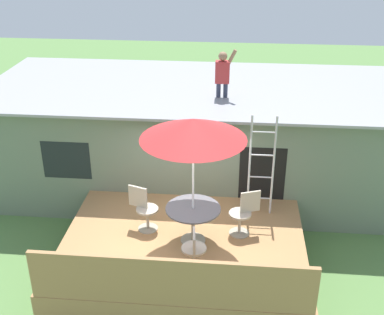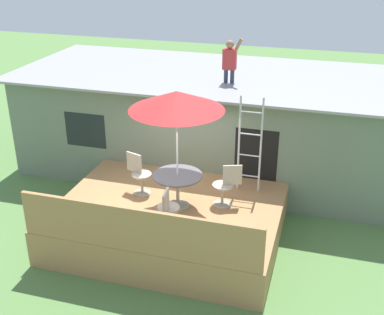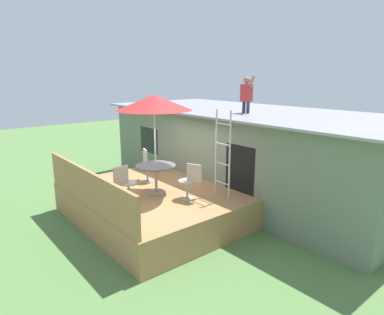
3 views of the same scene
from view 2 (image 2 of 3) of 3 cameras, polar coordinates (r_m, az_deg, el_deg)
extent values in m
plane|color=#567F42|center=(11.18, -2.33, -8.69)|extent=(40.00, 40.00, 0.00)
cube|color=slate|center=(13.68, 2.37, 4.01)|extent=(10.00, 4.00, 2.66)
cube|color=#99999E|center=(13.26, 2.48, 9.51)|extent=(10.50, 4.50, 0.06)
cube|color=black|center=(12.83, -12.14, 3.10)|extent=(1.10, 0.03, 0.90)
cube|color=black|center=(11.72, 7.29, -1.34)|extent=(1.00, 0.03, 2.00)
cube|color=#A87A4C|center=(10.97, -2.37, -6.94)|extent=(4.69, 3.90, 0.80)
cube|color=#A87A4C|center=(9.02, -6.34, -8.36)|extent=(4.59, 0.08, 0.90)
cylinder|color=#A59E8C|center=(10.61, -1.63, -5.52)|extent=(0.48, 0.48, 0.03)
cylinder|color=#A59E8C|center=(10.43, -1.65, -3.83)|extent=(0.07, 0.07, 0.71)
cylinder|color=#4C4C51|center=(10.26, -1.68, -2.07)|extent=(1.04, 1.04, 0.03)
cylinder|color=silver|center=(10.06, -1.71, 0.32)|extent=(0.04, 0.04, 2.40)
cone|color=red|center=(9.65, -1.79, 6.56)|extent=(1.90, 1.90, 0.38)
cylinder|color=silver|center=(10.89, 5.42, 1.59)|extent=(0.04, 0.04, 2.20)
cylinder|color=silver|center=(10.81, 7.91, 1.30)|extent=(0.04, 0.04, 2.20)
cylinder|color=silver|center=(11.16, 6.48, -2.10)|extent=(0.48, 0.03, 0.03)
cylinder|color=silver|center=(10.95, 6.60, 0.24)|extent=(0.48, 0.03, 0.03)
cylinder|color=silver|center=(10.75, 6.73, 2.67)|extent=(0.48, 0.03, 0.03)
cylinder|color=silver|center=(10.58, 6.86, 5.18)|extent=(0.48, 0.03, 0.03)
cylinder|color=#33384C|center=(12.39, 3.91, 9.35)|extent=(0.10, 0.10, 0.34)
cylinder|color=#33384C|center=(12.36, 4.65, 9.29)|extent=(0.10, 0.10, 0.34)
cube|color=#B73333|center=(12.27, 4.34, 11.21)|extent=(0.32, 0.20, 0.50)
sphere|color=#997051|center=(12.20, 4.40, 12.86)|extent=(0.20, 0.20, 0.20)
cylinder|color=#997051|center=(12.17, 5.23, 12.52)|extent=(0.26, 0.08, 0.44)
cylinder|color=#A59E8C|center=(11.16, -5.72, -4.04)|extent=(0.40, 0.40, 0.02)
cylinder|color=#A59E8C|center=(11.06, -5.77, -3.04)|extent=(0.06, 0.06, 0.44)
cylinder|color=#A59E8C|center=(10.95, -5.82, -1.97)|extent=(0.44, 0.44, 0.04)
cube|color=#A59E8C|center=(10.97, -6.67, -0.58)|extent=(0.39, 0.17, 0.44)
cylinder|color=#A59E8C|center=(10.68, 3.48, -5.36)|extent=(0.40, 0.40, 0.02)
cylinder|color=#A59E8C|center=(10.57, 3.51, -4.32)|extent=(0.06, 0.06, 0.44)
cylinder|color=#A59E8C|center=(10.46, 3.54, -3.22)|extent=(0.44, 0.44, 0.04)
cube|color=#A59E8C|center=(10.38, 4.67, -2.01)|extent=(0.39, 0.18, 0.44)
cylinder|color=#A59E8C|center=(9.88, -2.67, -8.04)|extent=(0.40, 0.40, 0.02)
cylinder|color=#A59E8C|center=(9.77, -2.69, -6.95)|extent=(0.06, 0.06, 0.44)
cylinder|color=#A59E8C|center=(9.65, -2.72, -5.79)|extent=(0.44, 0.44, 0.04)
cube|color=#A59E8C|center=(9.36, -3.02, -5.13)|extent=(0.08, 0.40, 0.44)
camera|label=1|loc=(2.33, -59.03, 22.60)|focal=46.52mm
camera|label=3|loc=(6.29, 56.22, -9.12)|focal=31.46mm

